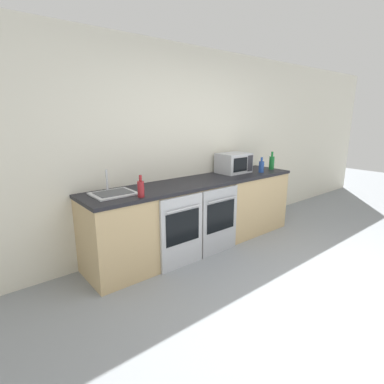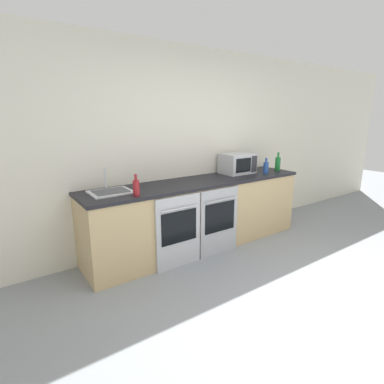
# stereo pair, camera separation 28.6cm
# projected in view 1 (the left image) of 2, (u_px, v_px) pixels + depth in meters

# --- Properties ---
(ground_plane) EXTENTS (16.00, 16.00, 0.00)m
(ground_plane) POSITION_uv_depth(u_px,v_px,m) (334.00, 312.00, 2.70)
(ground_plane) COLOR gray
(wall_back) EXTENTS (10.00, 0.06, 2.60)m
(wall_back) POSITION_uv_depth(u_px,v_px,m) (183.00, 148.00, 4.05)
(wall_back) COLOR silver
(wall_back) RESTS_ON ground_plane
(counter_back) EXTENTS (3.09, 0.67, 0.91)m
(counter_back) POSITION_uv_depth(u_px,v_px,m) (199.00, 213.00, 3.99)
(counter_back) COLOR tan
(counter_back) RESTS_ON ground_plane
(oven_left) EXTENTS (0.58, 0.06, 0.85)m
(oven_left) POSITION_uv_depth(u_px,v_px,m) (182.00, 232.00, 3.41)
(oven_left) COLOR #B7BABF
(oven_left) RESTS_ON ground_plane
(oven_right) EXTENTS (0.58, 0.06, 0.85)m
(oven_right) POSITION_uv_depth(u_px,v_px,m) (220.00, 221.00, 3.78)
(oven_right) COLOR #A8AAAF
(oven_right) RESTS_ON ground_plane
(microwave) EXTENTS (0.47, 0.35, 0.29)m
(microwave) POSITION_uv_depth(u_px,v_px,m) (234.00, 163.00, 4.39)
(microwave) COLOR #B7BABF
(microwave) RESTS_ON counter_back
(bottle_red) EXTENTS (0.07, 0.07, 0.23)m
(bottle_red) POSITION_uv_depth(u_px,v_px,m) (141.00, 188.00, 3.06)
(bottle_red) COLOR maroon
(bottle_red) RESTS_ON counter_back
(bottle_green) EXTENTS (0.08, 0.08, 0.28)m
(bottle_green) POSITION_uv_depth(u_px,v_px,m) (272.00, 162.00, 4.67)
(bottle_green) COLOR #19722D
(bottle_green) RESTS_ON counter_back
(bottle_blue) EXTENTS (0.08, 0.08, 0.23)m
(bottle_blue) POSITION_uv_depth(u_px,v_px,m) (261.00, 166.00, 4.42)
(bottle_blue) COLOR #234793
(bottle_blue) RESTS_ON counter_back
(sink) EXTENTS (0.45, 0.38, 0.25)m
(sink) POSITION_uv_depth(u_px,v_px,m) (113.00, 193.00, 3.19)
(sink) COLOR silver
(sink) RESTS_ON counter_back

